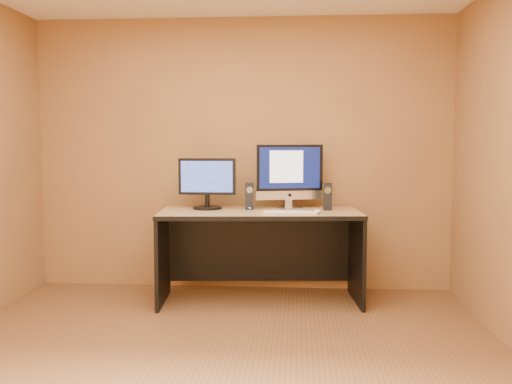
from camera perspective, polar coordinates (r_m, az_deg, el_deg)
floor at (r=3.80m, az=-4.48°, el=-16.90°), size 4.00×4.00×0.00m
walls at (r=3.53m, az=-4.62°, el=3.09°), size 4.00×4.00×2.60m
desk at (r=5.08m, az=0.38°, el=-6.47°), size 1.81×0.91×0.81m
imac at (r=5.18m, az=3.42°, el=1.64°), size 0.66×0.37×0.60m
second_monitor at (r=5.17m, az=-4.90°, el=0.83°), size 0.53×0.27×0.46m
speaker_left at (r=5.12m, az=-0.66°, el=-0.42°), size 0.08×0.09×0.24m
speaker_right at (r=5.12m, az=7.19°, el=-0.47°), size 0.08×0.09×0.24m
keyboard at (r=4.86m, az=3.37°, el=-2.04°), size 0.48×0.15×0.02m
mouse at (r=4.87m, az=6.17°, el=-1.93°), size 0.07×0.12×0.04m
cable_a at (r=5.32m, az=3.60°, el=-1.49°), size 0.08×0.23×0.01m
cable_b at (r=5.34m, az=2.66°, el=-1.46°), size 0.07×0.19×0.01m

